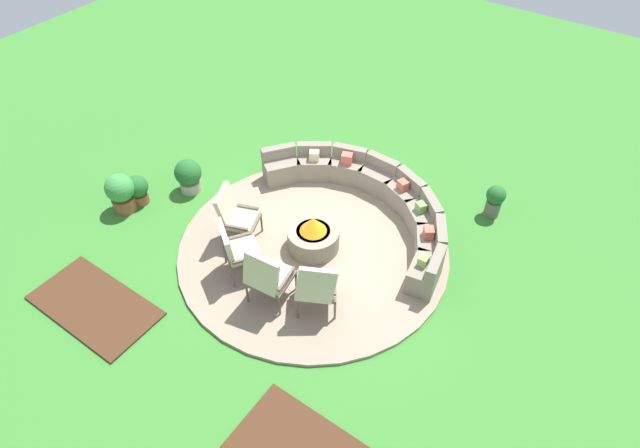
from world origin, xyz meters
name	(u,v)px	position (x,y,z in m)	size (l,w,h in m)	color
ground_plane	(313,249)	(0.00, 0.00, 0.00)	(24.00, 24.00, 0.00)	#387A2D
patio_circle	(313,248)	(0.00, 0.00, 0.03)	(4.68, 4.68, 0.06)	gray
mulch_bed_left	(95,306)	(-2.11, -3.00, 0.02)	(2.09, 1.09, 0.04)	#472B19
fire_pit	(313,236)	(0.00, 0.00, 0.32)	(0.89, 0.89, 0.68)	gray
curved_stone_bench	(373,198)	(0.33, 1.42, 0.34)	(4.18, 2.22, 0.67)	gray
lounge_chair_front_left	(236,215)	(-1.20, -0.59, 0.61)	(0.75, 0.75, 1.07)	brown
lounge_chair_front_right	(237,248)	(-0.67, -1.16, 0.62)	(0.80, 0.83, 1.10)	brown
lounge_chair_back_left	(267,276)	(0.10, -1.34, 0.64)	(0.71, 0.70, 1.17)	brown
lounge_chair_back_right	(316,286)	(0.81, -1.06, 0.61)	(0.82, 0.85, 1.10)	brown
potted_plant_0	(121,192)	(-3.50, -1.18, 0.42)	(0.53, 0.53, 0.78)	brown
potted_plant_1	(188,175)	(-2.88, -0.07, 0.37)	(0.51, 0.51, 0.69)	#A89E8E
potted_plant_2	(495,200)	(2.19, 2.63, 0.36)	(0.35, 0.35, 0.65)	#605B56
potted_plant_3	(137,189)	(-3.42, -0.88, 0.32)	(0.42, 0.42, 0.59)	brown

